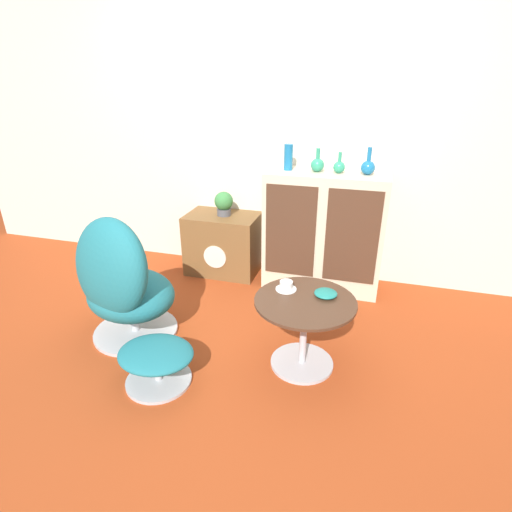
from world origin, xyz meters
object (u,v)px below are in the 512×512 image
Objects in this scene: ottoman at (156,358)px; teacup at (286,286)px; egg_chair at (122,283)px; coffee_table at (304,323)px; vase_inner_right at (339,166)px; sideboard at (324,231)px; vase_leftmost at (288,157)px; tv_console at (223,244)px; potted_plant at (224,203)px; bowl at (326,293)px; vase_rightmost at (368,167)px; vase_inner_left at (317,164)px.

teacup reaches higher than ottoman.
egg_chair is 1.12m from teacup.
vase_inner_right is at bearing 87.96° from coffee_table.
sideboard is 2.19× the size of ottoman.
coffee_table is 2.97× the size of vase_leftmost.
teacup is (0.83, -1.06, 0.22)m from tv_console.
coffee_table is (0.97, -1.15, 0.03)m from tv_console.
potted_plant reaches higher than tv_console.
egg_chair is 1.87m from vase_inner_right.
egg_chair reaches higher than tv_console.
egg_chair is 6.56× the size of bowl.
teacup is at bearing 36.89° from ottoman.
egg_chair is at bearing 140.20° from ottoman.
teacup is at bearing 145.42° from coffee_table.
egg_chair is 1.49× the size of coffee_table.
vase_inner_right is 1.21m from bowl.
vase_rightmost is (0.26, 1.15, 0.76)m from coffee_table.
vase_leftmost reaches higher than teacup.
vase_inner_left is 1.20m from teacup.
ottoman is at bearing -143.11° from teacup.
vase_leftmost is at bearing 180.00° from vase_inner_left.
coffee_table is 1.38m from vase_inner_left.
vase_inner_right is (0.85, 1.56, 0.89)m from ottoman.
coffee_table is at bearing -50.58° from potted_plant.
tv_console is at bearing 128.08° from teacup.
vase_rightmost is (1.51, 1.20, 0.64)m from egg_chair.
egg_chair reaches higher than ottoman.
bowl is at bearing -98.11° from vase_rightmost.
teacup is at bearing -95.26° from sideboard.
egg_chair is 5.62× the size of vase_inner_right.
vase_rightmost reaches higher than sideboard.
sideboard is 1.77m from ottoman.
vase_leftmost is at bearing 179.33° from sideboard.
sideboard reaches higher than ottoman.
tv_console is at bearing 179.88° from vase_inner_right.
vase_inner_left is 1.13× the size of vase_inner_right.
vase_leftmost reaches higher than tv_console.
ottoman is 2.09m from vase_rightmost.
bowl is at bearing -65.66° from vase_leftmost.
potted_plant is (-0.91, 0.01, 0.17)m from sideboard.
bowl is (1.06, -1.07, -0.18)m from potted_plant.
vase_inner_left reaches higher than vase_inner_right.
vase_leftmost is at bearing -0.27° from potted_plant.
sideboard is at bearing -2.51° from vase_inner_left.
egg_chair is 4.28× the size of potted_plant.
teacup reaches higher than bowl.
vase_leftmost is 0.42m from vase_inner_right.
potted_plant is 1.63× the size of teacup.
vase_leftmost is 1.58× the size of teacup.
teacup is at bearing -77.60° from vase_leftmost.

